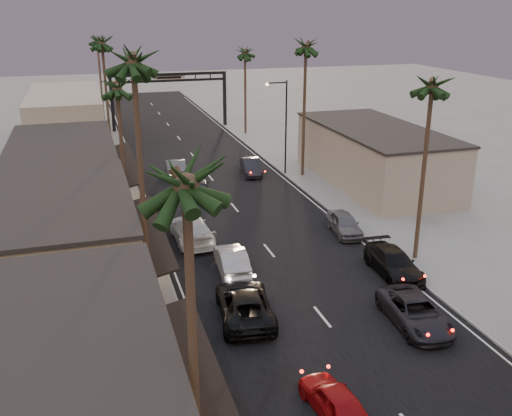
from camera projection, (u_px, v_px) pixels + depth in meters
ground at (226, 197)px, 48.91m from camera, size 200.00×200.00×0.00m
road at (213, 180)px, 53.42m from camera, size 14.00×120.00×0.02m
sidewalk_left at (105, 169)px, 57.11m from camera, size 5.00×92.00×0.12m
sidewalk_right at (283, 155)px, 62.31m from camera, size 5.00×92.00×0.12m
storefront_near at (51, 405)px, 19.19m from camera, size 8.00×12.00×5.50m
storefront_mid at (60, 247)px, 31.81m from camera, size 8.00×14.00×5.50m
storefront_far at (64, 175)px, 46.32m from camera, size 8.00×16.00×5.00m
storefront_dist at (66, 118)px, 66.89m from camera, size 8.00×20.00×6.00m
building_right at (374, 156)px, 51.90m from camera, size 8.00×18.00×5.00m
arch at (169, 87)px, 74.11m from camera, size 15.20×0.40×7.27m
streetlight_right at (283, 120)px, 53.53m from camera, size 2.13×0.30×9.00m
streetlight_left at (122, 105)px, 61.47m from camera, size 2.13×0.30×9.00m
palm_la at (185, 169)px, 14.77m from camera, size 3.20×3.20×13.20m
palm_lb at (133, 54)px, 25.85m from camera, size 3.20×3.20×15.20m
palm_lc at (116, 82)px, 39.45m from camera, size 3.20×3.20×12.20m
palm_ld at (102, 39)px, 55.93m from camera, size 3.20×3.20×14.20m
palm_ra at (433, 79)px, 33.00m from camera, size 3.20×3.20×13.20m
palm_rb at (306, 42)px, 50.71m from camera, size 3.20×3.20×14.20m
palm_rc at (245, 49)px, 69.40m from camera, size 3.20×3.20×12.20m
palm_far at (97, 37)px, 77.08m from camera, size 3.20×3.20×13.20m
oncoming_red at (335, 400)px, 22.62m from camera, size 2.01×4.10×1.35m
oncoming_pickup at (245, 304)px, 29.65m from camera, size 3.38×6.06×1.60m
oncoming_silver at (232, 260)px, 34.82m from camera, size 2.01×4.83×1.55m
oncoming_white at (191, 230)px, 39.35m from camera, size 2.61×6.02×1.73m
oncoming_dgrey at (199, 187)px, 48.81m from camera, size 2.35×4.71×1.54m
oncoming_grey_far at (175, 168)px, 54.49m from camera, size 2.10×5.18×1.67m
curbside_near at (415, 312)px, 29.02m from camera, size 2.84×5.44×1.46m
curbside_black at (393, 263)px, 34.49m from camera, size 2.41×5.37×1.53m
curbside_grey at (345, 224)px, 40.73m from camera, size 2.30×4.57×1.49m
curbside_far at (251, 167)px, 55.08m from camera, size 2.22×4.78×1.52m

